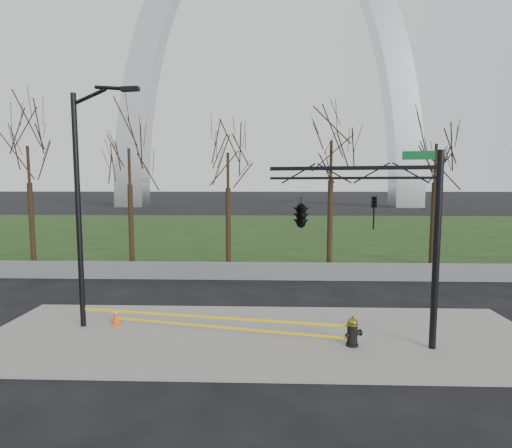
{
  "coord_description": "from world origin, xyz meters",
  "views": [
    {
      "loc": [
        0.27,
        -12.64,
        5.02
      ],
      "look_at": [
        -0.2,
        2.0,
        3.55
      ],
      "focal_mm": 28.02,
      "sensor_mm": 36.0,
      "label": 1
    }
  ],
  "objects_px": {
    "fire_hydrant": "(353,332)",
    "traffic_cone": "(116,315)",
    "street_light": "(84,194)",
    "traffic_signal_mast": "(326,212)"
  },
  "relations": [
    {
      "from": "fire_hydrant",
      "to": "street_light",
      "type": "height_order",
      "value": "street_light"
    },
    {
      "from": "fire_hydrant",
      "to": "street_light",
      "type": "distance_m",
      "value": 9.82
    },
    {
      "from": "street_light",
      "to": "traffic_signal_mast",
      "type": "distance_m",
      "value": 8.05
    },
    {
      "from": "fire_hydrant",
      "to": "traffic_cone",
      "type": "bearing_deg",
      "value": 149.73
    },
    {
      "from": "traffic_signal_mast",
      "to": "fire_hydrant",
      "type": "bearing_deg",
      "value": -23.97
    },
    {
      "from": "fire_hydrant",
      "to": "traffic_cone",
      "type": "relative_size",
      "value": 1.42
    },
    {
      "from": "street_light",
      "to": "traffic_cone",
      "type": "bearing_deg",
      "value": 22.49
    },
    {
      "from": "traffic_cone",
      "to": "street_light",
      "type": "distance_m",
      "value": 4.36
    },
    {
      "from": "street_light",
      "to": "traffic_signal_mast",
      "type": "relative_size",
      "value": 1.37
    },
    {
      "from": "fire_hydrant",
      "to": "traffic_signal_mast",
      "type": "relative_size",
      "value": 0.15
    }
  ]
}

